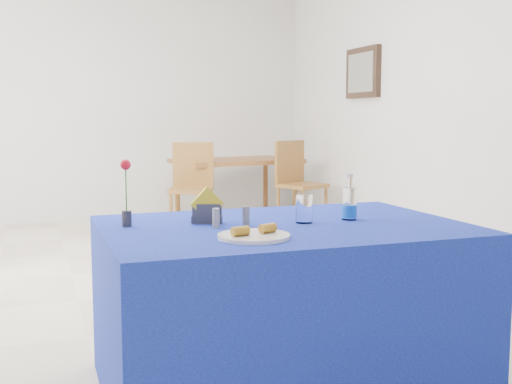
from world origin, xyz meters
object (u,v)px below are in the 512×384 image
(water_bottle, at_px, (349,205))
(oak_table, at_px, (236,165))
(chair_bg_right, at_px, (296,178))
(chair_bg_left, at_px, (192,182))
(plate, at_px, (254,236))
(blue_table, at_px, (284,306))

(water_bottle, xyz_separation_m, oak_table, (0.88, 4.51, -0.15))
(water_bottle, relative_size, chair_bg_right, 0.22)
(chair_bg_left, relative_size, chair_bg_right, 0.99)
(plate, bearing_deg, water_bottle, 26.85)
(chair_bg_right, bearing_deg, water_bottle, -132.95)
(plate, distance_m, chair_bg_right, 4.69)
(plate, distance_m, chair_bg_left, 4.32)
(water_bottle, bearing_deg, blue_table, -176.42)
(plate, distance_m, water_bottle, 0.65)
(plate, xyz_separation_m, oak_table, (1.45, 4.80, -0.09))
(oak_table, xyz_separation_m, chair_bg_left, (-0.67, -0.56, -0.12))
(plate, xyz_separation_m, chair_bg_left, (0.78, 4.24, -0.21))
(chair_bg_left, bearing_deg, water_bottle, -72.15)
(blue_table, bearing_deg, chair_bg_left, 82.21)
(chair_bg_left, bearing_deg, oak_table, 60.74)
(oak_table, bearing_deg, chair_bg_right, -46.42)
(blue_table, bearing_deg, oak_table, 75.01)
(plate, xyz_separation_m, blue_table, (0.24, 0.27, -0.39))
(plate, relative_size, blue_table, 0.18)
(plate, relative_size, chair_bg_left, 0.30)
(plate, relative_size, water_bottle, 1.35)
(blue_table, height_order, oak_table, blue_table)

